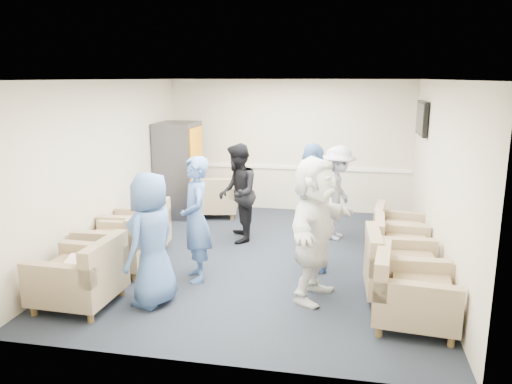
% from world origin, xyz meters
% --- Properties ---
extents(floor, '(6.00, 6.00, 0.00)m').
position_xyz_m(floor, '(0.00, 0.00, 0.00)').
color(floor, black).
rests_on(floor, ground).
extents(ceiling, '(6.00, 6.00, 0.00)m').
position_xyz_m(ceiling, '(0.00, 0.00, 2.70)').
color(ceiling, white).
rests_on(ceiling, back_wall).
extents(back_wall, '(5.00, 0.02, 2.70)m').
position_xyz_m(back_wall, '(0.00, 3.00, 1.35)').
color(back_wall, beige).
rests_on(back_wall, floor).
extents(front_wall, '(5.00, 0.02, 2.70)m').
position_xyz_m(front_wall, '(0.00, -3.00, 1.35)').
color(front_wall, beige).
rests_on(front_wall, floor).
extents(left_wall, '(0.02, 6.00, 2.70)m').
position_xyz_m(left_wall, '(-2.50, 0.00, 1.35)').
color(left_wall, beige).
rests_on(left_wall, floor).
extents(right_wall, '(0.02, 6.00, 2.70)m').
position_xyz_m(right_wall, '(2.50, 0.00, 1.35)').
color(right_wall, beige).
rests_on(right_wall, floor).
extents(chair_rail, '(4.98, 0.04, 0.06)m').
position_xyz_m(chair_rail, '(0.00, 2.98, 0.90)').
color(chair_rail, white).
rests_on(chair_rail, back_wall).
extents(tv, '(0.10, 1.00, 0.58)m').
position_xyz_m(tv, '(2.44, 1.80, 2.05)').
color(tv, black).
rests_on(tv, right_wall).
extents(armchair_left_near, '(0.95, 0.95, 0.73)m').
position_xyz_m(armchair_left_near, '(-1.86, -2.06, 0.36)').
color(armchair_left_near, '#927C5E').
rests_on(armchair_left_near, floor).
extents(armchair_left_mid, '(0.98, 0.98, 0.75)m').
position_xyz_m(armchair_left_mid, '(-1.92, -0.87, 0.37)').
color(armchair_left_mid, '#927C5E').
rests_on(armchair_left_mid, floor).
extents(armchair_left_far, '(0.99, 0.99, 0.71)m').
position_xyz_m(armchair_left_far, '(-1.92, -0.21, 0.36)').
color(armchair_left_far, '#927C5E').
rests_on(armchair_left_far, floor).
extents(armchair_right_near, '(0.98, 0.98, 0.72)m').
position_xyz_m(armchair_right_near, '(1.99, -1.80, 0.36)').
color(armchair_right_near, '#927C5E').
rests_on(armchair_right_near, floor).
extents(armchair_right_midnear, '(0.96, 0.96, 0.74)m').
position_xyz_m(armchair_right_midnear, '(1.92, -1.11, 0.37)').
color(armchair_right_midnear, '#927C5E').
rests_on(armchair_right_midnear, floor).
extents(armchair_right_midfar, '(0.84, 0.84, 0.64)m').
position_xyz_m(armchair_right_midfar, '(2.00, -0.12, 0.32)').
color(armchair_right_midfar, '#927C5E').
rests_on(armchair_right_midfar, floor).
extents(armchair_right_far, '(0.87, 0.87, 0.62)m').
position_xyz_m(armchair_right_far, '(2.03, 0.74, 0.31)').
color(armchair_right_far, '#927C5E').
rests_on(armchair_right_far, floor).
extents(armchair_corner, '(1.02, 1.02, 0.70)m').
position_xyz_m(armchair_corner, '(-1.38, 2.18, 0.35)').
color(armchair_corner, '#927C5E').
rests_on(armchair_corner, floor).
extents(vending_machine, '(0.76, 0.89, 1.88)m').
position_xyz_m(vending_machine, '(-2.09, 2.11, 0.94)').
color(vending_machine, '#4A4951').
rests_on(vending_machine, floor).
extents(backpack, '(0.30, 0.26, 0.43)m').
position_xyz_m(backpack, '(-1.53, -0.70, 0.22)').
color(backpack, black).
rests_on(backpack, floor).
extents(pillow, '(0.43, 0.50, 0.12)m').
position_xyz_m(pillow, '(-1.87, -2.05, 0.54)').
color(pillow, white).
rests_on(pillow, armchair_left_near).
extents(person_front_left, '(0.70, 0.90, 1.65)m').
position_xyz_m(person_front_left, '(-1.05, -1.82, 0.82)').
color(person_front_left, '#4466A3').
rests_on(person_front_left, floor).
extents(person_mid_left, '(0.64, 0.74, 1.71)m').
position_xyz_m(person_mid_left, '(-0.75, -0.99, 0.86)').
color(person_mid_left, '#4466A3').
rests_on(person_mid_left, floor).
extents(person_back_left, '(0.81, 0.94, 1.67)m').
position_xyz_m(person_back_left, '(-0.57, 0.74, 0.83)').
color(person_back_left, black).
rests_on(person_back_left, floor).
extents(person_back_right, '(0.80, 1.15, 1.62)m').
position_xyz_m(person_back_right, '(1.07, 1.19, 0.81)').
color(person_back_right, silver).
rests_on(person_back_right, floor).
extents(person_mid_right, '(0.65, 1.15, 1.85)m').
position_xyz_m(person_mid_right, '(0.76, -0.34, 0.93)').
color(person_mid_right, '#4466A3').
rests_on(person_mid_right, floor).
extents(person_front_right, '(0.98, 1.77, 1.82)m').
position_xyz_m(person_front_right, '(0.87, -1.29, 0.91)').
color(person_front_right, white).
rests_on(person_front_right, floor).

